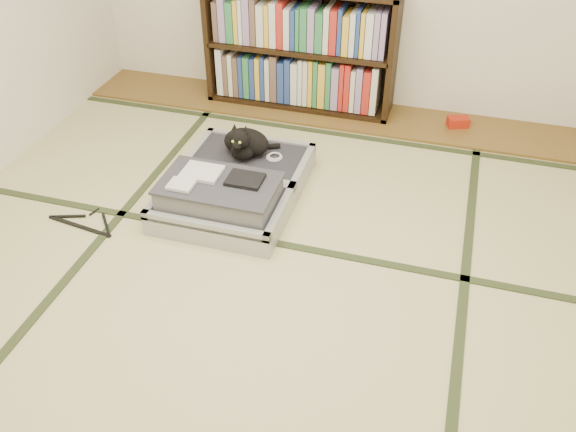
# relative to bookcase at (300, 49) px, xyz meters

# --- Properties ---
(floor) EXTENTS (4.50, 4.50, 0.00)m
(floor) POSITION_rel_bookcase_xyz_m (0.36, -2.07, -0.45)
(floor) COLOR #C8BB85
(floor) RESTS_ON ground
(wood_strip) EXTENTS (4.00, 0.50, 0.02)m
(wood_strip) POSITION_rel_bookcase_xyz_m (0.36, -0.07, -0.44)
(wood_strip) COLOR brown
(wood_strip) RESTS_ON ground
(red_item) EXTENTS (0.17, 0.14, 0.07)m
(red_item) POSITION_rel_bookcase_xyz_m (1.21, -0.04, -0.40)
(red_item) COLOR #AB1E0D
(red_item) RESTS_ON wood_strip
(room_shell) EXTENTS (4.50, 4.50, 4.50)m
(room_shell) POSITION_rel_bookcase_xyz_m (0.36, -2.07, 1.01)
(room_shell) COLOR white
(room_shell) RESTS_ON ground
(tatami_borders) EXTENTS (4.00, 4.50, 0.01)m
(tatami_borders) POSITION_rel_bookcase_xyz_m (0.36, -1.57, -0.45)
(tatami_borders) COLOR #2D381E
(tatami_borders) RESTS_ON ground
(bookcase) EXTENTS (1.41, 0.32, 0.92)m
(bookcase) POSITION_rel_bookcase_xyz_m (0.00, 0.00, 0.00)
(bookcase) COLOR black
(bookcase) RESTS_ON wood_strip
(suitcase) EXTENTS (0.75, 1.01, 0.30)m
(suitcase) POSITION_rel_bookcase_xyz_m (-0.04, -1.35, -0.35)
(suitcase) COLOR #A3A3A8
(suitcase) RESTS_ON floor
(cat) EXTENTS (0.34, 0.34, 0.27)m
(cat) POSITION_rel_bookcase_xyz_m (-0.06, -1.06, -0.21)
(cat) COLOR black
(cat) RESTS_ON suitcase
(cable_coil) EXTENTS (0.10, 0.10, 0.03)m
(cable_coil) POSITION_rel_bookcase_xyz_m (0.12, -1.03, -0.30)
(cable_coil) COLOR white
(cable_coil) RESTS_ON suitcase
(hanger) EXTENTS (0.44, 0.23, 0.01)m
(hanger) POSITION_rel_bookcase_xyz_m (-0.80, -1.82, -0.44)
(hanger) COLOR black
(hanger) RESTS_ON floor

